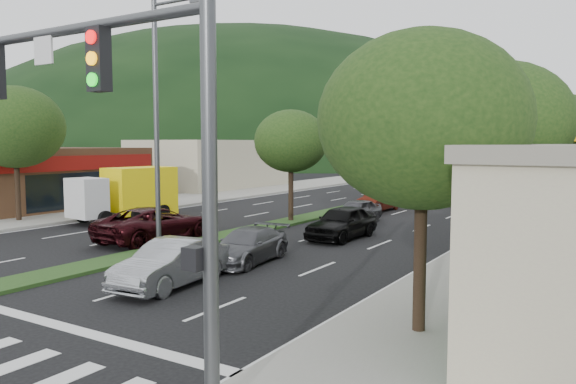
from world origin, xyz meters
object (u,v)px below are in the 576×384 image
Objects in this scene: car_queue_c at (379,201)px; car_queue_e at (356,211)px; tree_med_near at (291,141)px; streetlight_near at (160,111)px; tree_r_c at (536,134)px; tree_med_far at (437,136)px; car_queue_b at (247,246)px; motorhome at (473,175)px; traffic_signal at (132,124)px; tree_r_d at (562,129)px; car_queue_a at (342,222)px; box_truck at (129,195)px; sedan_silver at (171,263)px; tree_r_a at (423,120)px; tree_r_b at (500,122)px; streetlight_mid at (396,127)px; car_queue_d at (500,199)px; tree_l_a at (15,127)px.

car_queue_c reaches higher than car_queue_e.
streetlight_near is at bearing -88.82° from tree_med_near.
tree_med_far is (-12.00, 24.00, 0.26)m from tree_r_c.
motorhome is at bearing 80.74° from car_queue_b.
traffic_signal is 0.73× the size of motorhome.
tree_r_d is 1.69× the size of car_queue_b.
tree_med_far is 0.69× the size of streetlight_near.
car_queue_b is at bearing 116.56° from traffic_signal.
car_queue_a is 0.71× the size of box_truck.
tree_med_near reaches higher than car_queue_a.
sedan_silver is at bearing -42.64° from streetlight_near.
tree_r_d is 1.62× the size of car_queue_a.
tree_r_a is 1.07× the size of box_truck.
streetlight_near is at bearing -161.27° from tree_r_b.
sedan_silver is at bearing -82.11° from streetlight_mid.
tree_r_d is at bearing -134.36° from box_truck.
car_queue_d is at bearing -58.22° from tree_med_far.
tree_r_b is 1.72× the size of car_queue_c.
streetlight_near reaches higher than traffic_signal.
streetlight_mid is at bearing 89.22° from tree_med_near.
streetlight_mid is at bearing 104.33° from traffic_signal.
car_queue_e is (3.14, -24.31, -4.36)m from tree_med_far.
car_queue_e is at bearing 105.50° from traffic_signal.
tree_r_d is at bearing 53.82° from car_queue_e.
tree_l_a is at bearing 155.48° from sedan_silver.
car_queue_a is 1.17× the size of car_queue_e.
car_queue_c is at bearing 106.23° from car_queue_a.
streetlight_near is 24.28m from car_queue_d.
car_queue_b is at bearing -5.82° from tree_l_a.
car_queue_d is 11.87m from car_queue_e.
motorhome is (0.74, 20.61, 1.15)m from car_queue_a.
streetlight_mid reaches higher than tree_med_far.
tree_l_a is 1.70× the size of sedan_silver.
car_queue_d is (-3.50, 10.28, -4.09)m from tree_r_c.
tree_med_far reaches higher than traffic_signal.
streetlight_mid is at bearing -162.81° from motorhome.
tree_l_a is 18.17m from sedan_silver.
tree_l_a is at bearing -157.80° from tree_r_c.
streetlight_mid reaches higher than motorhome.
tree_l_a is at bearing -175.33° from tree_r_b.
sedan_silver is at bearing -106.97° from tree_r_d.
tree_med_near is 1.49× the size of car_queue_c.
car_queue_d is at bearing -65.39° from motorhome.
car_queue_a is at bearing -80.78° from tree_med_far.
box_truck is (-8.35, 5.92, -4.19)m from streetlight_near.
tree_r_b is at bearing 18.73° from streetlight_near.
tree_med_far is at bearing 115.99° from motorhome.
tree_r_a is 0.66× the size of streetlight_near.
tree_r_a is at bearing -90.00° from tree_r_b.
streetlight_near and streetlight_mid have the same top height.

